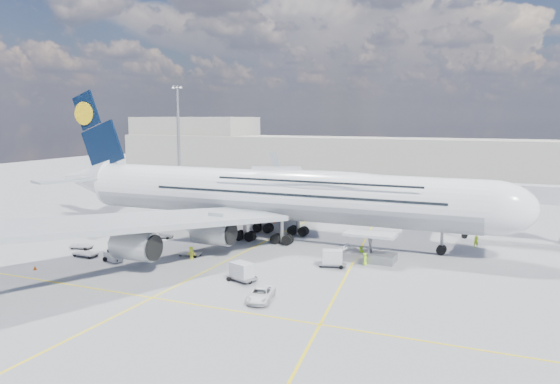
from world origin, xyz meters
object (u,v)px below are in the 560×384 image
at_px(jet_bridge, 486,195).
at_px(dolly_nose_far, 332,258).
at_px(crew_nose, 476,241).
at_px(cone_wing_left_inner, 274,221).
at_px(service_van, 261,295).
at_px(crew_van, 365,259).
at_px(dolly_row_a, 81,246).
at_px(catering_truck_outer, 301,193).
at_px(cargo_loader, 369,251).
at_px(cone_wing_right_outer, 35,268).
at_px(crew_wing, 116,249).
at_px(cone_wing_left_outer, 220,209).
at_px(baggage_tug, 113,256).
at_px(dolly_back, 163,236).
at_px(dolly_row_c, 190,254).
at_px(airliner, 274,194).
at_px(light_mast, 179,138).
at_px(cone_tail, 69,220).
at_px(dolly_row_b, 86,254).
at_px(crew_tug, 191,253).
at_px(dolly_nose_near, 242,271).
at_px(catering_truck_inner, 249,208).
at_px(crew_loader, 361,254).
at_px(cone_wing_right_inner, 129,250).

relative_size(jet_bridge, dolly_nose_far, 5.11).
relative_size(crew_nose, cone_wing_left_inner, 3.29).
xyz_separation_m(service_van, crew_van, (6.25, 17.16, 0.13)).
distance_m(dolly_row_a, catering_truck_outer, 52.84).
distance_m(cargo_loader, cone_wing_right_outer, 41.33).
xyz_separation_m(dolly_nose_far, crew_wing, (-28.48, -5.89, -0.36)).
bearing_deg(cone_wing_left_inner, cargo_loader, -40.31).
bearing_deg(cone_wing_left_outer, cone_wing_right_outer, -89.74).
xyz_separation_m(dolly_nose_far, baggage_tug, (-26.73, -8.65, -0.44)).
distance_m(dolly_back, cone_wing_right_outer, 20.94).
relative_size(dolly_row_c, service_van, 0.64).
distance_m(airliner, dolly_nose_far, 18.45).
xyz_separation_m(airliner, crew_van, (16.63, -9.27, -6.07)).
height_order(light_mast, cone_tail, light_mast).
xyz_separation_m(light_mast, cone_wing_right_outer, (20.71, -62.19, -12.94)).
xyz_separation_m(cargo_loader, dolly_row_b, (-35.05, -12.74, -0.89)).
bearing_deg(crew_tug, dolly_nose_far, 1.57).
bearing_deg(jet_bridge, crew_wing, -147.65).
height_order(jet_bridge, cone_wing_right_outer, jet_bridge).
bearing_deg(catering_truck_outer, dolly_row_a, -99.07).
height_order(crew_wing, cone_wing_right_outer, crew_wing).
bearing_deg(crew_nose, airliner, -178.18).
height_order(dolly_row_a, cone_wing_left_inner, cone_wing_left_inner).
height_order(service_van, crew_nose, crew_nose).
bearing_deg(service_van, dolly_nose_near, 121.33).
height_order(dolly_row_b, catering_truck_inner, catering_truck_inner).
bearing_deg(crew_tug, dolly_back, 128.79).
distance_m(crew_nose, cone_wing_left_outer, 50.06).
bearing_deg(light_mast, airliner, -41.00).
relative_size(service_van, cone_wing_left_outer, 8.74).
xyz_separation_m(jet_bridge, service_van, (-19.16, -37.36, -6.19)).
relative_size(crew_loader, crew_tug, 1.06).
bearing_deg(dolly_nose_near, cone_wing_right_outer, -146.15).
distance_m(dolly_row_a, crew_loader, 38.88).
xyz_separation_m(jet_bridge, cargo_loader, (-12.99, -18.04, -5.60)).
bearing_deg(catering_truck_inner, dolly_row_c, -98.58).
bearing_deg(crew_loader, crew_van, -20.47).
xyz_separation_m(crew_nose, cone_wing_right_outer, (-48.30, -33.17, -0.71)).
relative_size(airliner, dolly_row_c, 25.81).
distance_m(dolly_row_c, dolly_back, 12.28).
relative_size(light_mast, catering_truck_inner, 3.64).
bearing_deg(cone_wing_right_outer, crew_wing, 66.49).
bearing_deg(light_mast, cone_wing_left_inner, -34.09).
relative_size(catering_truck_outer, crew_loader, 3.81).
bearing_deg(light_mast, dolly_row_a, -70.64).
height_order(cone_wing_right_inner, cone_wing_right_outer, cone_wing_right_outer).
bearing_deg(cone_wing_right_inner, cone_wing_left_inner, 69.30).
distance_m(crew_nose, cone_wing_left_inner, 33.89).
bearing_deg(cone_tail, cone_wing_left_inner, 21.80).
height_order(dolly_back, dolly_nose_near, dolly_nose_near).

